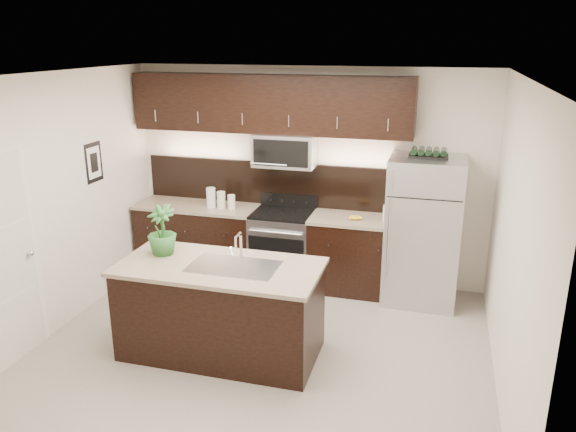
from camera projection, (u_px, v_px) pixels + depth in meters
name	position (u px, v px, depth m)	size (l,w,h in m)	color
ground	(261.00, 350.00, 5.68)	(4.50, 4.50, 0.00)	gray
room_walls	(245.00, 188.00, 5.16)	(4.52, 4.02, 2.71)	silver
counter_run	(268.00, 245.00, 7.21)	(3.51, 0.65, 0.94)	black
upper_fixtures	(272.00, 113.00, 6.83)	(3.49, 0.40, 1.66)	black
island	(221.00, 309.00, 5.51)	(1.96, 0.96, 0.94)	black
sink_faucet	(234.00, 265.00, 5.34)	(0.84, 0.50, 0.28)	silver
refrigerator	(423.00, 231.00, 6.54)	(0.84, 0.76, 1.74)	#B2B2B7
wine_rack	(429.00, 153.00, 6.26)	(0.43, 0.27, 0.10)	black
plant	(162.00, 230.00, 5.57)	(0.28, 0.28, 0.51)	#286026
canisters	(219.00, 199.00, 7.15)	(0.38, 0.12, 0.26)	silver
french_press	(387.00, 213.00, 6.61)	(0.10, 0.10, 0.29)	silver
bananas	(351.00, 217.00, 6.71)	(0.17, 0.13, 0.05)	gold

